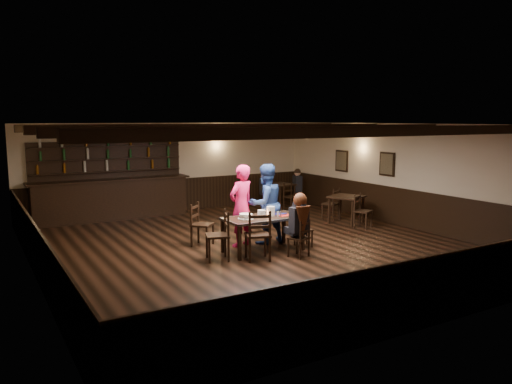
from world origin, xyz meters
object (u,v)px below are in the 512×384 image
dining_table (263,220)px  woman_pink (241,206)px  cake (246,216)px  man_blue (265,204)px  chair_near_left (259,232)px  bar_counter (111,194)px  chair_near_right (302,235)px

dining_table → woman_pink: size_ratio=0.94×
dining_table → cake: cake is taller
man_blue → chair_near_left: bearing=48.0°
woman_pink → bar_counter: (-1.72, 4.55, -0.19)m
chair_near_left → cake: bearing=86.0°
bar_counter → dining_table: bearing=-69.8°
woman_pink → man_blue: (0.60, -0.04, -0.00)m
chair_near_right → cake: 1.22m
chair_near_right → bar_counter: size_ratio=0.18×
cake → dining_table: bearing=-1.1°
dining_table → bar_counter: 5.52m
dining_table → man_blue: bearing=54.9°
chair_near_right → bar_counter: bearing=111.4°
dining_table → woman_pink: woman_pink is taller
dining_table → cake: bearing=178.9°
dining_table → woman_pink: (-0.18, 0.64, 0.23)m
chair_near_left → woman_pink: (0.27, 1.22, 0.31)m
woman_pink → man_blue: size_ratio=1.00×
chair_near_right → man_blue: (-0.01, 1.40, 0.45)m
chair_near_left → bar_counter: bearing=104.1°
dining_table → chair_near_right: size_ratio=2.18×
woman_pink → chair_near_left: bearing=59.3°
dining_table → chair_near_right: 0.94m
chair_near_right → woman_pink: 1.63m
chair_near_left → woman_pink: woman_pink is taller
chair_near_left → man_blue: man_blue is taller
woman_pink → man_blue: woman_pink is taller
man_blue → cake: bearing=29.7°
chair_near_left → cake: size_ratio=2.97×
chair_near_left → cake: chair_near_left is taller
chair_near_left → woman_pink: 1.29m
chair_near_right → bar_counter: bar_counter is taller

